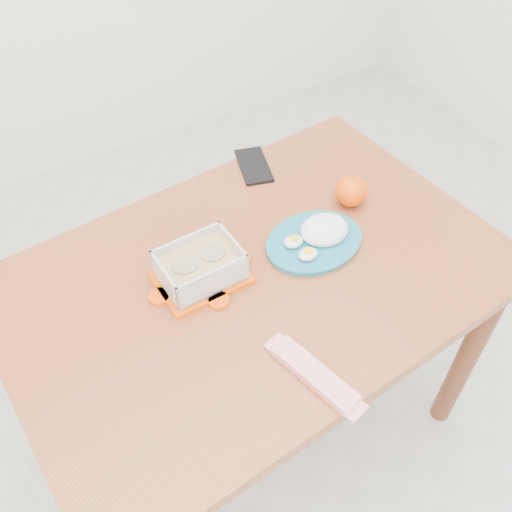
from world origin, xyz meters
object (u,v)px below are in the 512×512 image
food_container (200,267)px  smartphone (254,166)px  rice_plate (318,236)px  dining_table (256,301)px  orange_fruit (351,191)px

food_container → smartphone: 0.43m
food_container → rice_plate: food_container is taller
rice_plate → food_container: bearing=170.7°
smartphone → food_container: bearing=-120.4°
rice_plate → smartphone: size_ratio=1.63×
dining_table → smartphone: (0.19, 0.34, 0.11)m
dining_table → orange_fruit: orange_fruit is taller
dining_table → food_container: 0.19m
rice_plate → orange_fruit: bearing=24.1°
rice_plate → smartphone: 0.33m
dining_table → orange_fruit: size_ratio=14.71×
orange_fruit → rice_plate: orange_fruit is taller
dining_table → food_container: size_ratio=5.80×
dining_table → food_container: (-0.12, 0.05, 0.15)m
food_container → smartphone: food_container is taller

